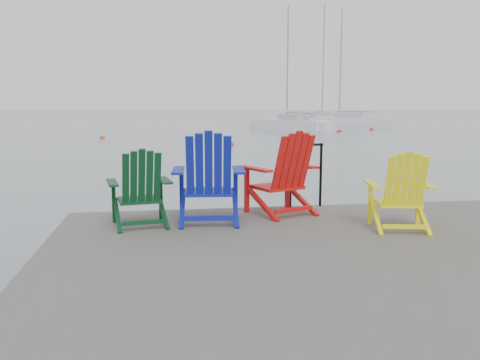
{
  "coord_description": "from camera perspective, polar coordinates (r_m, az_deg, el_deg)",
  "views": [
    {
      "loc": [
        -1.74,
        -4.43,
        1.93
      ],
      "look_at": [
        -0.64,
        2.79,
        0.85
      ],
      "focal_mm": 38.0,
      "sensor_mm": 36.0,
      "label": 1
    }
  ],
  "objects": [
    {
      "name": "ground",
      "position": [
        5.14,
        12.19,
        -13.84
      ],
      "size": [
        400.0,
        400.0,
        0.0
      ],
      "primitive_type": "plane",
      "color": "slate",
      "rests_on": "ground"
    },
    {
      "name": "dock",
      "position": [
        5.02,
        12.32,
        -10.16
      ],
      "size": [
        6.0,
        5.0,
        1.4
      ],
      "color": "#33302D",
      "rests_on": "ground"
    },
    {
      "name": "handrail",
      "position": [
        7.22,
        7.4,
        1.27
      ],
      "size": [
        0.48,
        0.04,
        0.9
      ],
      "color": "black",
      "rests_on": "dock"
    },
    {
      "name": "chair_green",
      "position": [
        6.09,
        -11.15,
        -0.89
      ],
      "size": [
        0.81,
        0.76,
        0.92
      ],
      "rotation": [
        0.0,
        0.0,
        0.16
      ],
      "color": "#093518",
      "rests_on": "dock"
    },
    {
      "name": "chair_blue",
      "position": [
        6.16,
        -3.53,
        0.26
      ],
      "size": [
        0.93,
        0.87,
        1.1
      ],
      "rotation": [
        0.0,
        0.0,
        -0.09
      ],
      "color": "#0D198E",
      "rests_on": "dock"
    },
    {
      "name": "chair_red",
      "position": [
        6.65,
        4.87,
        0.71
      ],
      "size": [
        1.04,
        1.0,
        1.08
      ],
      "rotation": [
        0.0,
        0.0,
        0.4
      ],
      "color": "red",
      "rests_on": "dock"
    },
    {
      "name": "chair_yellow",
      "position": [
        6.08,
        17.65,
        -1.21
      ],
      "size": [
        0.82,
        0.77,
        0.9
      ],
      "rotation": [
        0.0,
        0.0,
        -0.21
      ],
      "color": "#FAEF0D",
      "rests_on": "dock"
    },
    {
      "name": "sailboat_near",
      "position": [
        40.54,
        5.66,
        6.13
      ],
      "size": [
        5.25,
        6.94,
        9.89
      ],
      "rotation": [
        0.0,
        0.0,
        0.55
      ],
      "color": "silver",
      "rests_on": "ground"
    },
    {
      "name": "sailboat_mid",
      "position": [
        53.76,
        8.96,
        6.61
      ],
      "size": [
        7.91,
        8.24,
        12.43
      ],
      "rotation": [
        0.0,
        0.0,
        -0.75
      ],
      "color": "silver",
      "rests_on": "ground"
    },
    {
      "name": "sailboat_far",
      "position": [
        48.82,
        11.54,
        6.38
      ],
      "size": [
        7.57,
        6.19,
        10.89
      ],
      "rotation": [
        0.0,
        0.0,
        0.95
      ],
      "color": "silver",
      "rests_on": "ground"
    },
    {
      "name": "buoy_a",
      "position": [
        24.79,
        -1.07,
        3.93
      ],
      "size": [
        0.36,
        0.36,
        0.36
      ],
      "primitive_type": "sphere",
      "color": "red",
      "rests_on": "ground"
    },
    {
      "name": "buoy_b",
      "position": [
        30.77,
        -15.21,
        4.51
      ],
      "size": [
        0.34,
        0.34,
        0.34
      ],
      "primitive_type": "sphere",
      "color": "#B9440A",
      "rests_on": "ground"
    },
    {
      "name": "buoy_c",
      "position": [
        41.15,
        14.56,
        5.44
      ],
      "size": [
        0.38,
        0.38,
        0.38
      ],
      "primitive_type": "sphere",
      "color": "red",
      "rests_on": "ground"
    },
    {
      "name": "buoy_d",
      "position": [
        37.8,
        11.07,
        5.31
      ],
      "size": [
        0.37,
        0.37,
        0.37
      ],
      "primitive_type": "sphere",
      "color": "red",
      "rests_on": "ground"
    }
  ]
}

